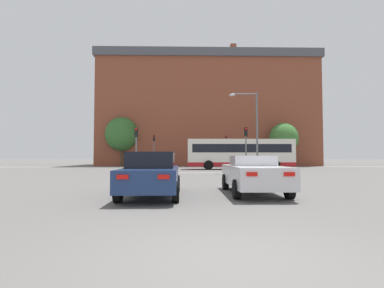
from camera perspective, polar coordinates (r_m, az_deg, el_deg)
The scene contains 17 objects.
ground_plane at distance 4.27m, azimuth 7.82°, elevation -21.11°, with size 400.00×400.00×0.00m, color #605E5B.
stop_line_strip at distance 25.59m, azimuth 0.17°, elevation -5.52°, with size 7.55×0.30×0.01m, color silver.
far_pavement at distance 40.54m, azimuth -0.35°, elevation -4.40°, with size 68.39×2.50×0.01m, color gray.
brick_civic_building at distance 51.38m, azimuth 2.69°, elevation 5.88°, with size 34.29×14.90×19.47m.
car_saloon_left at distance 10.52m, azimuth -7.68°, elevation -5.66°, with size 1.98×4.69×1.53m.
car_roadster_right at distance 11.40m, azimuth 11.57°, elevation -5.66°, with size 1.95×4.69×1.41m.
bus_crossing_lead at distance 33.37m, azimuth 9.13°, elevation -1.75°, with size 11.53×2.68×3.29m.
traffic_light_far_right at distance 40.51m, azimuth 6.51°, elevation -0.40°, with size 0.26×0.31×4.20m.
traffic_light_near_right at distance 26.62m, azimuth 10.25°, elevation 0.38°, with size 0.26×0.31×3.96m.
traffic_light_near_left at distance 25.96m, azimuth -10.58°, elevation 0.33°, with size 0.26×0.31×3.87m.
traffic_light_far_left at distance 39.76m, azimuth -7.25°, elevation -0.31°, with size 0.26×0.31×4.24m.
street_lamp_junction at distance 26.01m, azimuth 11.32°, elevation 3.99°, with size 2.44×0.36×6.90m.
pedestrian_waiting at distance 39.95m, azimuth 2.87°, elevation -3.07°, with size 0.45×0.34×1.63m.
pedestrian_walking_east at distance 41.56m, azimuth 8.99°, elevation -3.04°, with size 0.46×0.39×1.60m.
pedestrian_walking_west at distance 39.75m, azimuth -5.18°, elevation -3.02°, with size 0.42×0.45×1.68m.
tree_by_building at distance 43.76m, azimuth 17.07°, elevation 1.10°, with size 3.99×3.99×6.12m.
tree_kerbside at distance 44.50m, azimuth -13.26°, elevation 1.85°, with size 4.68×4.68×7.14m.
Camera 1 is at (-0.63, -4.00, 1.37)m, focal length 28.00 mm.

